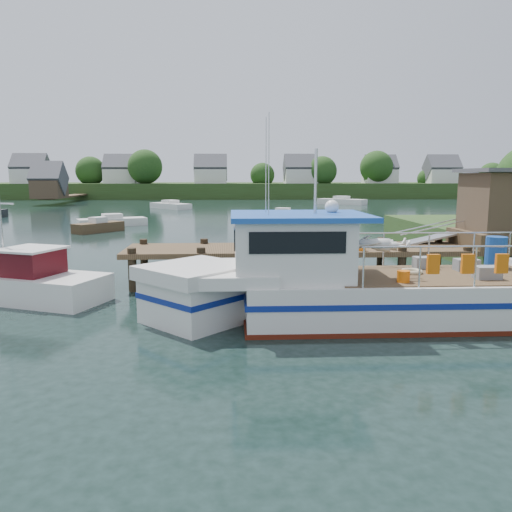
{
  "coord_description": "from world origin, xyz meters",
  "views": [
    {
      "loc": [
        -2.05,
        -19.37,
        4.16
      ],
      "look_at": [
        -1.0,
        -1.5,
        1.3
      ],
      "focal_mm": 35.0,
      "sensor_mm": 36.0,
      "label": 1
    }
  ],
  "objects": [
    {
      "name": "moored_d",
      "position": [
        -9.41,
        46.8,
        0.42
      ],
      "size": [
        5.94,
        6.6,
        1.13
      ],
      "rotation": [
        0.0,
        0.0,
        0.16
      ],
      "color": "silver",
      "rests_on": "ground"
    },
    {
      "name": "dock",
      "position": [
        6.51,
        0.01,
        2.24
      ],
      "size": [
        16.6,
        3.0,
        4.78
      ],
      "color": "#4E3A25",
      "rests_on": "ground"
    },
    {
      "name": "moored_rowboat",
      "position": [
        -11.77,
        18.91,
        0.42
      ],
      "size": [
        3.49,
        3.87,
        1.14
      ],
      "rotation": [
        0.0,
        0.0,
        0.37
      ],
      "color": "#4E3A25",
      "rests_on": "ground"
    },
    {
      "name": "far_shore",
      "position": [
        0.01,
        82.37,
        2.1
      ],
      "size": [
        140.0,
        42.55,
        9.22
      ],
      "color": "#2B451C",
      "rests_on": "ground"
    },
    {
      "name": "work_boat",
      "position": [
        -9.36,
        -2.17,
        0.6
      ],
      "size": [
        7.0,
        4.27,
        3.76
      ],
      "rotation": [
        0.0,
        0.0,
        -0.38
      ],
      "color": "silver",
      "rests_on": "ground"
    },
    {
      "name": "ground_plane",
      "position": [
        0.0,
        0.0,
        0.0
      ],
      "size": [
        160.0,
        160.0,
        0.0
      ],
      "primitive_type": "plane",
      "color": "black"
    },
    {
      "name": "moored_b",
      "position": [
        3.64,
        30.94,
        0.38
      ],
      "size": [
        4.94,
        3.31,
        1.04
      ],
      "rotation": [
        0.0,
        0.0,
        0.21
      ],
      "color": "silver",
      "rests_on": "ground"
    },
    {
      "name": "lobster_boat",
      "position": [
        1.27,
        -5.4,
        1.06
      ],
      "size": [
        12.3,
        3.72,
        5.85
      ],
      "rotation": [
        0.0,
        0.0,
        -0.01
      ],
      "color": "silver",
      "rests_on": "ground"
    },
    {
      "name": "moored_a",
      "position": [
        -11.79,
        23.69,
        0.38
      ],
      "size": [
        5.88,
        4.02,
        1.03
      ],
      "rotation": [
        0.0,
        0.0,
        0.07
      ],
      "color": "silver",
      "rests_on": "ground"
    },
    {
      "name": "moored_far",
      "position": [
        15.43,
        55.93,
        0.46
      ],
      "size": [
        7.36,
        6.42,
        1.25
      ],
      "rotation": [
        0.0,
        0.0,
        -0.39
      ],
      "color": "silver",
      "rests_on": "ground"
    }
  ]
}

